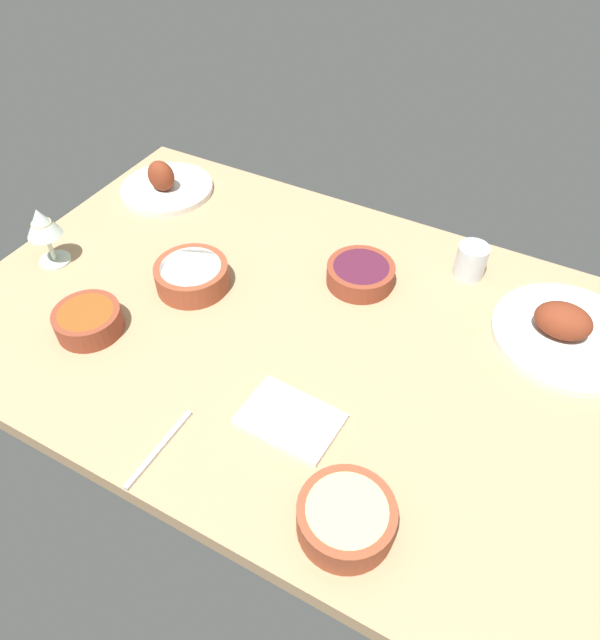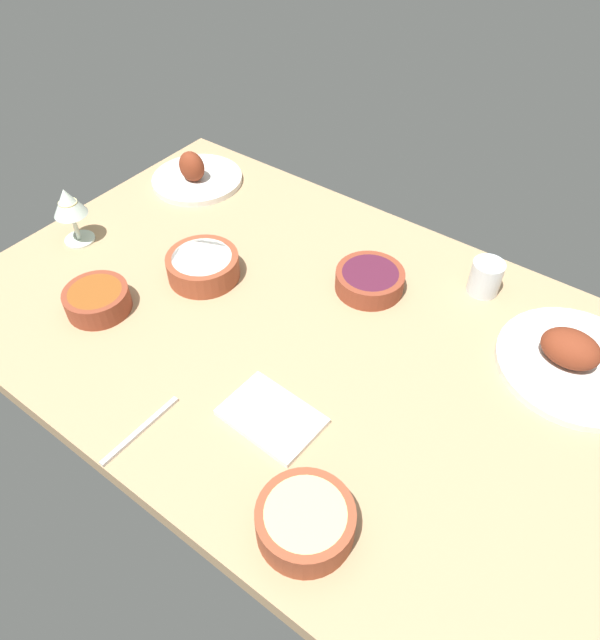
# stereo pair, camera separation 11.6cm
# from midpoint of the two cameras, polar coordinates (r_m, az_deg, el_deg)

# --- Properties ---
(dining_table) EXTENTS (1.40, 0.90, 0.04)m
(dining_table) POSITION_cam_midpoint_polar(r_m,az_deg,el_deg) (1.19, -2.79, -1.50)
(dining_table) COLOR tan
(dining_table) RESTS_ON ground
(plate_near_viewer) EXTENTS (0.30, 0.30, 0.08)m
(plate_near_viewer) POSITION_cam_midpoint_polar(r_m,az_deg,el_deg) (1.23, 22.35, -1.18)
(plate_near_viewer) COLOR silver
(plate_near_viewer) RESTS_ON dining_table
(plate_center_main) EXTENTS (0.24, 0.24, 0.09)m
(plate_center_main) POSITION_cam_midpoint_polar(r_m,az_deg,el_deg) (1.59, -15.19, 12.59)
(plate_center_main) COLOR silver
(plate_center_main) RESTS_ON dining_table
(bowl_soup) EXTENTS (0.13, 0.13, 0.05)m
(bowl_soup) POSITION_cam_midpoint_polar(r_m,az_deg,el_deg) (1.24, -22.67, -0.13)
(bowl_soup) COLOR brown
(bowl_soup) RESTS_ON dining_table
(bowl_onions) EXTENTS (0.15, 0.15, 0.05)m
(bowl_onions) POSITION_cam_midpoint_polar(r_m,az_deg,el_deg) (1.25, 3.36, 4.47)
(bowl_onions) COLOR brown
(bowl_onions) RESTS_ON dining_table
(bowl_cream) EXTENTS (0.16, 0.16, 0.05)m
(bowl_cream) POSITION_cam_midpoint_polar(r_m,az_deg,el_deg) (1.28, -13.04, 4.33)
(bowl_cream) COLOR brown
(bowl_cream) RESTS_ON dining_table
(bowl_potatoes) EXTENTS (0.15, 0.15, 0.06)m
(bowl_potatoes) POSITION_cam_midpoint_polar(r_m,az_deg,el_deg) (0.90, 0.71, -19.08)
(bowl_potatoes) COLOR brown
(bowl_potatoes) RESTS_ON dining_table
(wine_glass) EXTENTS (0.08, 0.08, 0.14)m
(wine_glass) POSITION_cam_midpoint_polar(r_m,az_deg,el_deg) (1.40, -26.26, 8.25)
(wine_glass) COLOR silver
(wine_glass) RESTS_ON dining_table
(water_tumbler) EXTENTS (0.07, 0.07, 0.08)m
(water_tumbler) POSITION_cam_midpoint_polar(r_m,az_deg,el_deg) (1.30, 14.06, 5.57)
(water_tumbler) COLOR silver
(water_tumbler) RESTS_ON dining_table
(folded_napkin) EXTENTS (0.18, 0.12, 0.01)m
(folded_napkin) POSITION_cam_midpoint_polar(r_m,az_deg,el_deg) (1.02, -4.26, -9.88)
(folded_napkin) COLOR white
(folded_napkin) RESTS_ON dining_table
(fork_loose) EXTENTS (0.01, 0.17, 0.01)m
(fork_loose) POSITION_cam_midpoint_polar(r_m,az_deg,el_deg) (1.03, -16.90, -12.21)
(fork_loose) COLOR silver
(fork_loose) RESTS_ON dining_table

